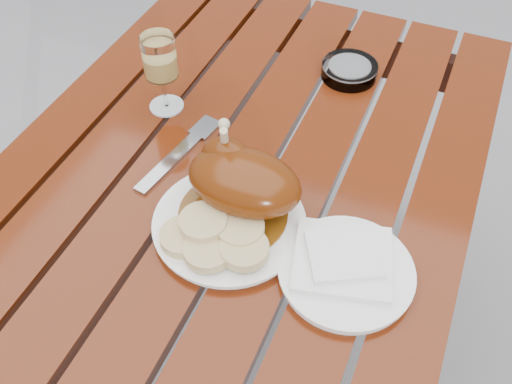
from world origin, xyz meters
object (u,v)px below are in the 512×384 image
dinner_plate (229,224)px  table (237,291)px  wine_glass (162,74)px  ashtray (349,70)px  side_plate (346,272)px

dinner_plate → table: bearing=113.4°
wine_glass → ashtray: 0.38m
wine_glass → side_plate: wine_glass is taller
table → wine_glass: size_ratio=7.77×
table → ashtray: 0.53m
wine_glass → ashtray: size_ratio=1.36×
wine_glass → ashtray: (0.29, 0.23, -0.06)m
table → wine_glass: 0.50m
wine_glass → side_plate: bearing=-28.7°
table → wine_glass: wine_glass is taller
dinner_plate → side_plate: size_ratio=1.20×
table → ashtray: size_ratio=10.60×
side_plate → table: bearing=153.4°
wine_glass → side_plate: (0.43, -0.24, -0.07)m
dinner_plate → ashtray: 0.45m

